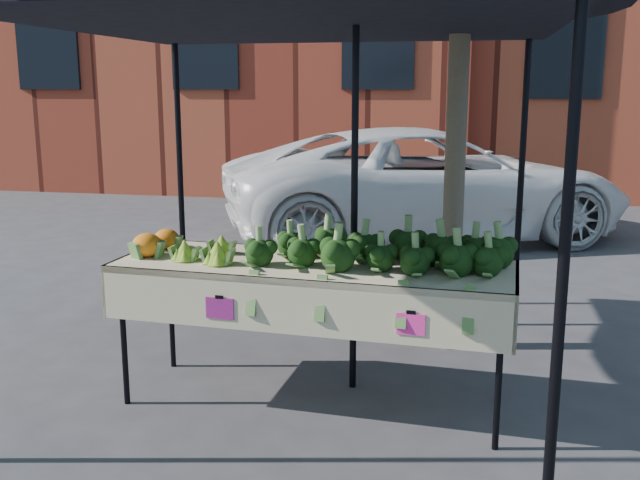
{
  "coord_description": "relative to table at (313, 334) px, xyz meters",
  "views": [
    {
      "loc": [
        1.08,
        -4.19,
        1.94
      ],
      "look_at": [
        0.17,
        0.14,
        1.0
      ],
      "focal_mm": 40.61,
      "sensor_mm": 36.0,
      "label": 1
    }
  ],
  "objects": [
    {
      "name": "broccoli_heap",
      "position": [
        0.39,
        0.03,
        0.57
      ],
      "size": [
        1.59,
        0.56,
        0.24
      ],
      "primitive_type": "ellipsoid",
      "color": "black",
      "rests_on": "table"
    },
    {
      "name": "vehicle",
      "position": [
        0.34,
        5.21,
        2.14
      ],
      "size": [
        2.3,
        2.77,
        5.18
      ],
      "primitive_type": "imported",
      "rotation": [
        0.0,
        0.0,
        2.0
      ],
      "color": "white",
      "rests_on": "ground"
    },
    {
      "name": "canopy",
      "position": [
        -0.15,
        0.37,
        0.92
      ],
      "size": [
        3.16,
        3.16,
        2.74
      ],
      "primitive_type": null,
      "color": "black",
      "rests_on": "ground"
    },
    {
      "name": "table",
      "position": [
        0.0,
        0.0,
        0.0
      ],
      "size": [
        2.44,
        0.93,
        0.9
      ],
      "color": "beige",
      "rests_on": "ground"
    },
    {
      "name": "ground",
      "position": [
        -0.17,
        0.06,
        -0.45
      ],
      "size": [
        90.0,
        90.0,
        0.0
      ],
      "primitive_type": "plane",
      "color": "#363639"
    },
    {
      "name": "street_tree",
      "position": [
        0.79,
        1.19,
        1.72
      ],
      "size": [
        2.2,
        2.2,
        4.33
      ],
      "primitive_type": null,
      "color": "#1E4C14",
      "rests_on": "ground"
    },
    {
      "name": "romanesco_cluster",
      "position": [
        -0.67,
        -0.01,
        0.54
      ],
      "size": [
        0.42,
        0.46,
        0.19
      ],
      "primitive_type": "ellipsoid",
      "color": "#83B330",
      "rests_on": "table"
    },
    {
      "name": "cauliflower_pair",
      "position": [
        -1.04,
        0.07,
        0.53
      ],
      "size": [
        0.22,
        0.42,
        0.17
      ],
      "primitive_type": "ellipsoid",
      "color": "orange",
      "rests_on": "table"
    }
  ]
}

